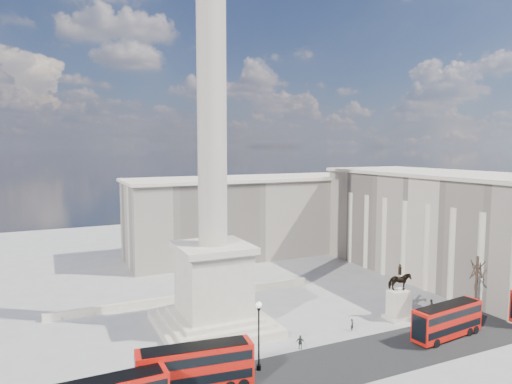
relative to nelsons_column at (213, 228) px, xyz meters
The scene contains 16 objects.
ground 13.85m from the nelsons_column, 90.00° to the right, with size 180.00×180.00×0.00m, color gray.
asphalt_road 20.41m from the nelsons_column, 71.57° to the right, with size 120.00×9.00×0.01m, color black.
nelsons_column is the anchor object (origin of this frame).
balustrade_wall 16.55m from the nelsons_column, 90.00° to the left, with size 40.00×0.60×1.10m, color beige.
building_east 45.42m from the nelsons_column, ahead, with size 19.00×46.00×18.60m.
building_northeast 40.57m from the nelsons_column, 60.26° to the left, with size 51.00×17.00×16.60m.
red_bus_b 18.66m from the nelsons_column, 115.88° to the right, with size 11.16×3.78×4.44m.
red_bus_c 30.67m from the nelsons_column, 31.48° to the right, with size 10.41×3.45×4.14m.
victorian_lamp 15.31m from the nelsons_column, 88.16° to the right, with size 0.62×0.62×7.26m.
equestrian_statue 26.83m from the nelsons_column, 18.19° to the right, with size 3.55×2.66×7.51m.
bare_tree_near 35.73m from the nelsons_column, 19.55° to the right, with size 2.03×2.03×8.87m.
bare_tree_mid 37.93m from the nelsons_column, ahead, with size 2.02×2.02×7.64m.
bare_tree_far 40.46m from the nelsons_column, ahead, with size 1.67×1.67×6.80m.
pedestrian_walking 21.34m from the nelsons_column, 28.57° to the right, with size 0.55×0.36×1.52m, color #262722.
pedestrian_standing 32.84m from the nelsons_column, 14.19° to the right, with size 0.83×0.64×1.70m, color #262722.
pedestrian_crossing 17.24m from the nelsons_column, 56.69° to the right, with size 0.99×0.41×1.68m, color #262722.
Camera 1 is at (-18.89, -48.42, 23.00)m, focal length 32.00 mm.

